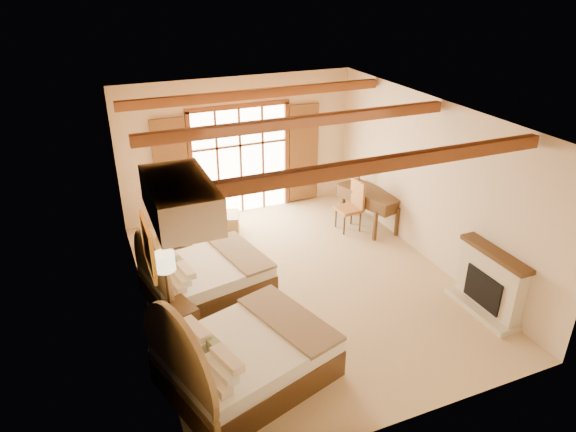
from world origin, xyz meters
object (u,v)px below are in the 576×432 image
nightstand (176,325)px  armchair (177,228)px  desk (369,207)px  bed_near (237,357)px  bed_far (199,276)px

nightstand → armchair: 3.35m
nightstand → desk: 5.47m
bed_near → bed_far: (0.02, 2.31, -0.04)m
nightstand → bed_near: bearing=-80.1°
nightstand → armchair: armchair is taller
desk → bed_far: bearing=-177.9°
bed_far → armchair: bearing=77.5°
nightstand → desk: (4.89, 2.44, 0.12)m
armchair → desk: size_ratio=0.45×
bed_far → desk: bearing=5.6°
bed_near → desk: size_ratio=1.62×
desk → bed_near: bearing=-154.7°
bed_near → desk: (4.28, 3.61, 0.00)m
nightstand → armchair: (0.68, 3.28, 0.01)m
bed_far → armchair: (0.04, 2.14, -0.06)m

